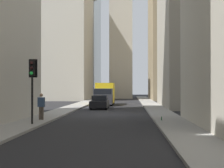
% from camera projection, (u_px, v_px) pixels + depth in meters
% --- Properties ---
extents(ground_plane, '(135.00, 135.00, 0.00)m').
position_uv_depth(ground_plane, '(109.00, 114.00, 25.96)').
color(ground_plane, black).
extents(sidewalk_right, '(90.00, 2.20, 0.14)m').
position_uv_depth(sidewalk_right, '(57.00, 113.00, 26.21)').
color(sidewalk_right, gray).
rests_on(sidewalk_right, ground_plane).
extents(sidewalk_left, '(90.00, 2.20, 0.14)m').
position_uv_depth(sidewalk_left, '(162.00, 114.00, 25.70)').
color(sidewalk_left, gray).
rests_on(sidewalk_left, ground_plane).
extents(building_left_far, '(13.06, 10.00, 33.05)m').
position_uv_depth(building_left_far, '(178.00, 9.00, 55.48)').
color(building_left_far, '#9E8966').
rests_on(building_left_far, ground_plane).
extents(building_right_far, '(13.69, 10.50, 22.60)m').
position_uv_depth(building_right_far, '(63.00, 39.00, 56.54)').
color(building_right_far, beige).
rests_on(building_right_far, ground_plane).
extents(church_spire, '(5.10, 5.10, 34.61)m').
position_uv_depth(church_spire, '(121.00, 11.00, 62.78)').
color(church_spire, '#B7B2A5').
rests_on(church_spire, ground_plane).
extents(delivery_truck, '(6.46, 2.25, 2.84)m').
position_uv_depth(delivery_truck, '(105.00, 94.00, 39.31)').
color(delivery_truck, yellow).
rests_on(delivery_truck, ground_plane).
extents(sedan_black, '(4.30, 1.78, 1.42)m').
position_uv_depth(sedan_black, '(100.00, 102.00, 32.68)').
color(sedan_black, black).
rests_on(sedan_black, ground_plane).
extents(traffic_light_foreground, '(0.43, 0.52, 3.85)m').
position_uv_depth(traffic_light_foreground, '(32.00, 76.00, 18.03)').
color(traffic_light_foreground, black).
rests_on(traffic_light_foreground, sidewalk_right).
extents(pedestrian, '(0.26, 0.44, 1.75)m').
position_uv_depth(pedestrian, '(41.00, 105.00, 20.35)').
color(pedestrian, '#473D33').
rests_on(pedestrian, sidewalk_right).
extents(discarded_bottle, '(0.07, 0.07, 0.27)m').
position_uv_depth(discarded_bottle, '(162.00, 119.00, 19.91)').
color(discarded_bottle, '#236033').
rests_on(discarded_bottle, sidewalk_left).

